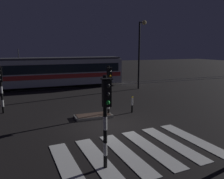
# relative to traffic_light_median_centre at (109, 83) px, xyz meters

# --- Properties ---
(ground_plane) EXTENTS (120.00, 120.00, 0.00)m
(ground_plane) POSITION_rel_traffic_light_median_centre_xyz_m (-0.57, -1.66, -2.10)
(ground_plane) COLOR black
(rail_near) EXTENTS (80.00, 0.12, 0.03)m
(rail_near) POSITION_rel_traffic_light_median_centre_xyz_m (-0.57, 11.11, -2.09)
(rail_near) COLOR #59595E
(rail_near) RESTS_ON ground
(rail_far) EXTENTS (80.00, 0.12, 0.03)m
(rail_far) POSITION_rel_traffic_light_median_centre_xyz_m (-0.57, 12.55, -2.09)
(rail_far) COLOR #59595E
(rail_far) RESTS_ON ground
(crosswalk_zebra) EXTENTS (6.91, 4.43, 0.02)m
(crosswalk_zebra) POSITION_rel_traffic_light_median_centre_xyz_m (-0.57, -5.00, -2.09)
(crosswalk_zebra) COLOR silver
(crosswalk_zebra) RESTS_ON ground
(traffic_island) EXTENTS (2.30, 1.00, 0.18)m
(traffic_island) POSITION_rel_traffic_light_median_centre_xyz_m (-1.01, 0.09, -2.01)
(traffic_island) COLOR slate
(traffic_island) RESTS_ON ground
(traffic_light_median_centre) EXTENTS (0.36, 0.42, 3.18)m
(traffic_light_median_centre) POSITION_rel_traffic_light_median_centre_xyz_m (0.00, 0.00, 0.00)
(traffic_light_median_centre) COLOR black
(traffic_light_median_centre) RESTS_ON ground
(traffic_light_corner_far_left) EXTENTS (0.36, 0.42, 3.15)m
(traffic_light_corner_far_left) POSITION_rel_traffic_light_median_centre_xyz_m (-6.30, 3.06, -0.02)
(traffic_light_corner_far_left) COLOR black
(traffic_light_corner_far_left) RESTS_ON ground
(traffic_light_kerb_mid_left) EXTENTS (0.36, 0.42, 3.37)m
(traffic_light_kerb_mid_left) POSITION_rel_traffic_light_median_centre_xyz_m (-2.29, -5.86, 0.12)
(traffic_light_kerb_mid_left) COLOR black
(traffic_light_kerb_mid_left) RESTS_ON ground
(street_lamp_trackside_right) EXTENTS (0.44, 1.21, 6.90)m
(street_lamp_trackside_right) POSITION_rel_traffic_light_median_centre_xyz_m (6.29, 7.70, 2.30)
(street_lamp_trackside_right) COLOR black
(street_lamp_trackside_right) RESTS_ON ground
(tram) EXTENTS (16.80, 2.58, 4.15)m
(tram) POSITION_rel_traffic_light_median_centre_xyz_m (-2.81, 11.82, -0.35)
(tram) COLOR silver
(tram) RESTS_ON ground
(bollard_island_edge) EXTENTS (0.12, 0.12, 1.11)m
(bollard_island_edge) POSITION_rel_traffic_light_median_centre_xyz_m (1.73, 0.22, -1.54)
(bollard_island_edge) COLOR black
(bollard_island_edge) RESTS_ON ground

